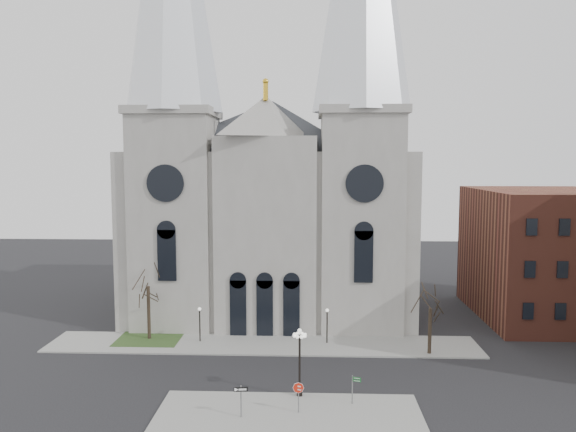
{
  "coord_description": "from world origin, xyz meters",
  "views": [
    {
      "loc": [
        4.43,
        -39.76,
        17.16
      ],
      "look_at": [
        2.48,
        8.0,
        12.42
      ],
      "focal_mm": 35.0,
      "sensor_mm": 36.0,
      "label": 1
    }
  ],
  "objects_px": {
    "one_way_sign": "(241,396)",
    "globe_lamp": "(300,354)",
    "street_name_sign": "(353,387)",
    "stop_sign": "(299,391)"
  },
  "relations": [
    {
      "from": "globe_lamp",
      "to": "one_way_sign",
      "type": "distance_m",
      "value": 5.47
    },
    {
      "from": "globe_lamp",
      "to": "one_way_sign",
      "type": "height_order",
      "value": "globe_lamp"
    },
    {
      "from": "stop_sign",
      "to": "globe_lamp",
      "type": "distance_m",
      "value": 3.17
    },
    {
      "from": "one_way_sign",
      "to": "street_name_sign",
      "type": "distance_m",
      "value": 7.98
    },
    {
      "from": "street_name_sign",
      "to": "globe_lamp",
      "type": "bearing_deg",
      "value": 179.05
    },
    {
      "from": "street_name_sign",
      "to": "stop_sign",
      "type": "bearing_deg",
      "value": -141.51
    },
    {
      "from": "street_name_sign",
      "to": "one_way_sign",
      "type": "bearing_deg",
      "value": -146.29
    },
    {
      "from": "stop_sign",
      "to": "one_way_sign",
      "type": "height_order",
      "value": "one_way_sign"
    },
    {
      "from": "one_way_sign",
      "to": "globe_lamp",
      "type": "bearing_deg",
      "value": 34.87
    },
    {
      "from": "globe_lamp",
      "to": "stop_sign",
      "type": "bearing_deg",
      "value": -90.32
    }
  ]
}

